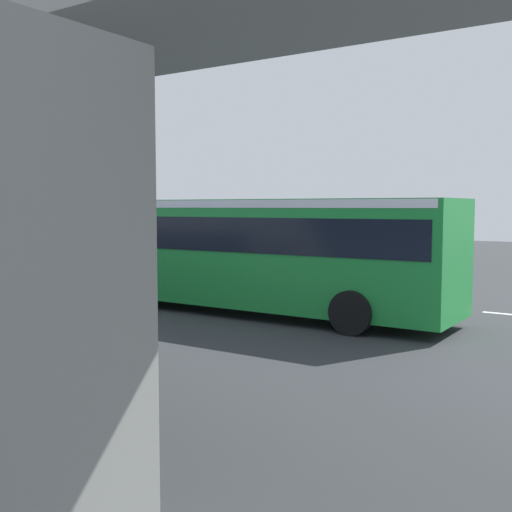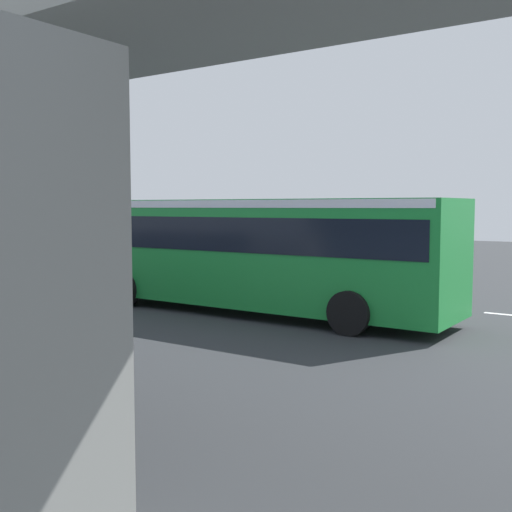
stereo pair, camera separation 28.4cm
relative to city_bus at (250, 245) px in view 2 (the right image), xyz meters
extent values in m
plane|color=#2D3033|center=(-0.45, -0.75, -1.88)|extent=(80.00, 80.00, 0.00)
cube|color=#1E8C38|center=(-0.01, 0.00, -0.17)|extent=(11.50, 2.55, 2.86)
cube|color=black|center=(-0.01, 0.00, 0.35)|extent=(11.04, 2.59, 0.90)
cube|color=white|center=(-0.01, 0.00, 1.15)|extent=(11.27, 2.58, 0.20)
cube|color=black|center=(5.76, 0.00, 0.18)|extent=(0.04, 2.24, 1.20)
cylinder|color=black|center=(3.67, 1.27, -1.36)|extent=(1.04, 0.30, 1.04)
cylinder|color=black|center=(3.67, -1.27, -1.36)|extent=(1.04, 0.30, 1.04)
cylinder|color=black|center=(-3.69, 1.27, -1.36)|extent=(1.04, 0.30, 1.04)
cylinder|color=black|center=(-3.69, -1.27, -1.36)|extent=(1.04, 0.30, 1.04)
cylinder|color=black|center=(3.71, 4.72, -1.54)|extent=(0.68, 0.22, 0.68)
torus|color=black|center=(7.58, 2.25, -1.52)|extent=(0.72, 0.06, 0.72)
cube|color=red|center=(8.10, 2.25, -1.34)|extent=(0.89, 0.04, 0.04)
cylinder|color=red|center=(7.92, 2.25, -1.14)|extent=(0.03, 0.03, 0.40)
cube|color=black|center=(7.92, 2.25, -0.94)|extent=(0.20, 0.08, 0.04)
cylinder|color=#2D2D38|center=(1.16, -2.24, -1.46)|extent=(0.32, 0.32, 0.85)
cylinder|color=#3F3F47|center=(1.16, -2.24, -0.68)|extent=(0.38, 0.38, 0.70)
sphere|color=tan|center=(1.16, -2.24, -0.20)|extent=(0.22, 0.22, 0.22)
cylinder|color=slate|center=(3.34, -3.30, -0.48)|extent=(0.08, 0.08, 2.80)
cube|color=yellow|center=(3.34, -3.30, 0.62)|extent=(0.04, 0.60, 0.60)
cube|color=silver|center=(-2.45, -3.65, -1.88)|extent=(2.00, 0.20, 0.01)
cube|color=silver|center=(1.55, -3.65, -1.88)|extent=(2.00, 0.20, 0.01)
cube|color=silver|center=(5.55, -3.65, -1.88)|extent=(2.00, 0.20, 0.01)
camera|label=1|loc=(-9.63, 14.21, 1.08)|focal=43.34mm
camera|label=2|loc=(-9.86, 14.05, 1.08)|focal=43.34mm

